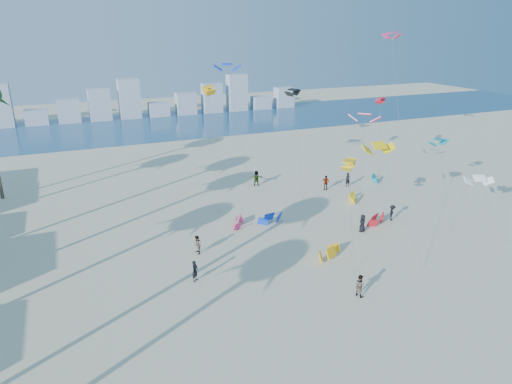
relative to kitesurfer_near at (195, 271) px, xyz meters
name	(u,v)px	position (x,y,z in m)	size (l,w,h in m)	color
ground	(313,348)	(4.46, -10.56, -0.86)	(220.00, 220.00, 0.00)	beige
ocean	(132,127)	(4.46, 61.44, -0.85)	(220.00, 220.00, 0.00)	navy
kitesurfer_near	(195,271)	(0.00, 0.00, 0.00)	(0.63, 0.41, 1.71)	black
kitesurfer_mid	(359,285)	(10.49, -6.76, 0.00)	(0.83, 0.65, 1.72)	gray
kitesurfers_far	(303,198)	(15.40, 10.86, 0.03)	(22.90, 17.73, 1.90)	black
grounded_kites	(323,217)	(15.24, 6.21, -0.42)	(23.70, 18.04, 0.94)	blue
flying_kites	(332,101)	(18.70, 11.32, 10.37)	(27.71, 31.25, 18.55)	yellow
distant_skyline	(117,105)	(3.27, 71.44, 2.23)	(85.00, 3.00, 8.40)	#9EADBF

